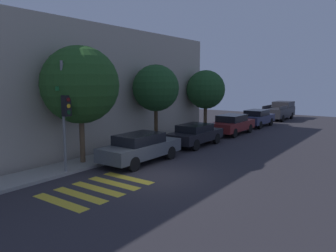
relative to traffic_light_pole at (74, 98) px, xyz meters
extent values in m
plane|color=#2D2B30|center=(1.48, -3.37, -3.35)|extent=(60.00, 60.00, 0.00)
cube|color=gray|center=(1.48, 0.75, -3.28)|extent=(26.00, 1.84, 0.14)
cube|color=#A89E8E|center=(1.48, 5.07, 0.28)|extent=(26.00, 6.00, 7.26)
cube|color=gold|center=(-2.79, -2.57, -3.35)|extent=(0.45, 2.60, 0.00)
cube|color=gold|center=(-1.93, -2.57, -3.35)|extent=(0.45, 2.60, 0.00)
cube|color=gold|center=(-1.08, -2.57, -3.35)|extent=(0.45, 2.60, 0.00)
cube|color=gold|center=(-0.23, -2.57, -3.35)|extent=(0.45, 2.60, 0.00)
cube|color=gold|center=(0.63, -2.57, -3.35)|extent=(0.45, 2.60, 0.00)
cylinder|color=slate|center=(-0.52, 0.08, -0.87)|extent=(0.12, 0.12, 4.97)
cube|color=black|center=(-0.52, -0.13, -0.30)|extent=(0.30, 0.30, 0.90)
cylinder|color=#4C0C0C|center=(-0.52, -0.29, -0.03)|extent=(0.18, 0.02, 0.18)
cylinder|color=yellow|center=(-0.52, -0.29, -0.30)|extent=(0.18, 0.02, 0.18)
cylinder|color=#0C3819|center=(-0.52, -0.29, -0.57)|extent=(0.18, 0.02, 0.18)
cube|color=#19662D|center=(-0.52, 0.08, 0.44)|extent=(0.70, 0.02, 0.18)
cylinder|color=slate|center=(0.53, 0.08, 1.47)|extent=(2.11, 0.08, 0.08)
sphere|color=#F9E5B2|center=(1.59, 0.08, 1.37)|extent=(0.36, 0.36, 0.36)
cube|color=#4C5156|center=(3.01, -1.27, -2.68)|extent=(4.66, 1.77, 0.65)
cube|color=black|center=(2.89, -1.27, -2.11)|extent=(2.43, 1.55, 0.49)
cylinder|color=black|center=(4.46, -0.48, -3.01)|extent=(0.69, 0.22, 0.69)
cylinder|color=black|center=(4.46, -2.06, -3.01)|extent=(0.69, 0.22, 0.69)
cylinder|color=black|center=(1.56, -0.48, -3.01)|extent=(0.69, 0.22, 0.69)
cylinder|color=black|center=(1.56, -2.06, -3.01)|extent=(0.69, 0.22, 0.69)
cube|color=black|center=(8.35, -1.27, -2.71)|extent=(4.28, 1.76, 0.59)
cube|color=black|center=(8.24, -1.27, -2.20)|extent=(2.22, 1.55, 0.45)
cylinder|color=black|center=(9.67, -0.48, -3.01)|extent=(0.69, 0.22, 0.69)
cylinder|color=black|center=(9.67, -2.06, -3.01)|extent=(0.69, 0.22, 0.69)
cylinder|color=black|center=(7.02, -0.48, -3.01)|extent=(0.69, 0.22, 0.69)
cylinder|color=black|center=(7.02, -2.06, -3.01)|extent=(0.69, 0.22, 0.69)
cube|color=maroon|center=(13.83, -1.27, -2.67)|extent=(4.64, 1.83, 0.66)
cube|color=black|center=(13.71, -1.27, -2.09)|extent=(2.41, 1.61, 0.50)
cylinder|color=black|center=(15.26, -0.44, -3.01)|extent=(0.69, 0.22, 0.69)
cylinder|color=black|center=(15.26, -2.09, -3.01)|extent=(0.69, 0.22, 0.69)
cylinder|color=black|center=(12.39, -0.44, -3.01)|extent=(0.69, 0.22, 0.69)
cylinder|color=black|center=(12.39, -2.09, -3.01)|extent=(0.69, 0.22, 0.69)
cube|color=#2D3351|center=(19.03, -1.27, -2.67)|extent=(4.52, 1.76, 0.66)
cube|color=black|center=(18.92, -1.27, -2.10)|extent=(2.35, 1.55, 0.49)
cylinder|color=black|center=(20.43, -0.48, -3.01)|extent=(0.69, 0.22, 0.69)
cylinder|color=black|center=(20.43, -2.06, -3.01)|extent=(0.69, 0.22, 0.69)
cylinder|color=black|center=(17.63, -0.48, -3.01)|extent=(0.69, 0.22, 0.69)
cylinder|color=black|center=(17.63, -2.06, -3.01)|extent=(0.69, 0.22, 0.69)
cube|color=black|center=(25.30, -1.27, -2.54)|extent=(5.25, 1.92, 0.92)
cube|color=black|center=(26.74, -1.27, -1.80)|extent=(2.36, 1.77, 0.57)
cube|color=black|center=(23.99, -0.42, -1.94)|extent=(2.63, 0.08, 0.28)
cube|color=black|center=(23.99, -2.11, -1.94)|extent=(2.63, 0.08, 0.28)
cylinder|color=black|center=(26.93, -0.40, -3.01)|extent=(0.69, 0.22, 0.69)
cylinder|color=black|center=(26.93, -2.14, -3.01)|extent=(0.69, 0.22, 0.69)
cylinder|color=black|center=(23.67, -0.40, -3.01)|extent=(0.69, 0.22, 0.69)
cylinder|color=black|center=(23.67, -2.14, -3.01)|extent=(0.69, 0.22, 0.69)
cylinder|color=brown|center=(0.99, 0.76, -2.09)|extent=(0.25, 0.25, 2.52)
sphere|color=#234C1E|center=(0.99, 0.76, 0.57)|extent=(3.72, 3.72, 3.72)
cylinder|color=#42301E|center=(6.87, 0.76, -2.07)|extent=(0.24, 0.24, 2.56)
sphere|color=#1E4721|center=(6.87, 0.76, 0.30)|extent=(2.91, 2.91, 2.91)
cylinder|color=brown|center=(13.19, 0.76, -2.21)|extent=(0.27, 0.27, 2.28)
sphere|color=#1E4721|center=(13.19, 0.76, 0.06)|extent=(3.00, 3.00, 3.00)
camera|label=1|loc=(-9.31, -11.84, 0.80)|focal=35.00mm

